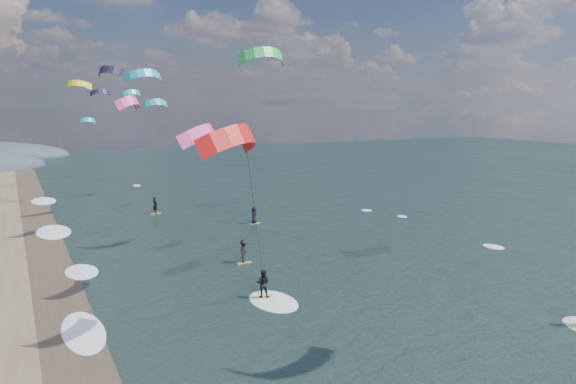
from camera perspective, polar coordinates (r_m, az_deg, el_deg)
name	(u,v)px	position (r m, az deg, el deg)	size (l,w,h in m)	color
wet_sand_strip	(81,376)	(27.00, -20.32, -17.16)	(3.00, 240.00, 0.00)	#382D23
kitesurfer_near_b	(254,193)	(28.00, -3.50, -0.09)	(7.09, 9.11, 11.55)	gold
far_kitesurfers	(224,228)	(49.22, -6.57, -3.65)	(8.56, 22.50, 1.85)	gold
bg_kite_field	(134,89)	(66.91, -15.35, 10.07)	(12.91, 73.44, 7.80)	black
shoreline_surf	(94,332)	(31.44, -19.07, -13.26)	(2.40, 79.40, 0.11)	white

